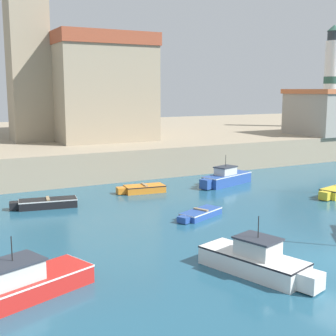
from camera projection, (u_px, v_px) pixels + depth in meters
name	position (u px, v px, depth m)	size (l,w,h in m)	color
ground_plane	(335.00, 260.00, 20.66)	(200.00, 200.00, 0.00)	#235670
quay_seawall	(71.00, 142.00, 55.90)	(120.00, 40.00, 2.55)	gray
motorboat_red_1	(16.00, 286.00, 16.70)	(6.25, 3.55, 2.39)	red
motorboat_blue_2	(226.00, 178.00, 36.90)	(5.36, 2.82, 2.39)	#284C9E
motorboat_white_3	(256.00, 261.00, 19.10)	(2.91, 5.42, 2.45)	white
dinghy_orange_4	(143.00, 189.00, 34.24)	(3.64, 1.77, 0.60)	orange
dinghy_blue_6	(200.00, 214.00, 27.56)	(3.45, 2.19, 0.49)	#284C9E
dinghy_black_7	(46.00, 203.00, 29.82)	(4.26, 1.87, 0.63)	black
church	(79.00, 82.00, 48.54)	(13.43, 16.72, 17.52)	gray
lighthouse	(332.00, 78.00, 60.78)	(1.98, 1.98, 13.06)	silver
harbor_shed_near_wharf	(327.00, 112.00, 51.51)	(7.43, 6.94, 4.94)	gray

